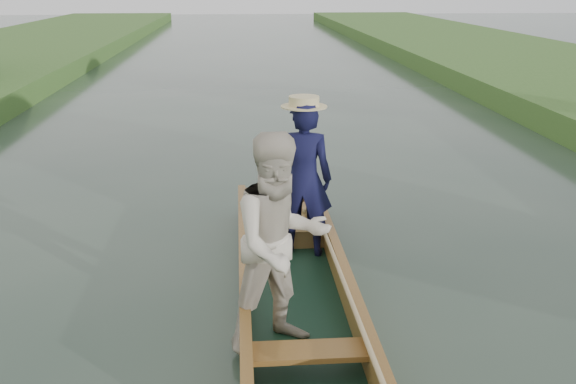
{
  "coord_description": "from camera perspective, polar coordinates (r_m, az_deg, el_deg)",
  "views": [
    {
      "loc": [
        -0.52,
        -6.13,
        3.18
      ],
      "look_at": [
        0.0,
        0.6,
        0.95
      ],
      "focal_mm": 40.0,
      "sensor_mm": 36.0,
      "label": 1
    }
  ],
  "objects": [
    {
      "name": "ground",
      "position": [
        6.93,
        0.39,
        -9.05
      ],
      "size": [
        120.0,
        120.0,
        0.0
      ],
      "primitive_type": "plane",
      "color": "#283D30",
      "rests_on": "ground"
    },
    {
      "name": "punt",
      "position": [
        6.41,
        0.19,
        -4.08
      ],
      "size": [
        1.35,
        5.0,
        2.02
      ],
      "color": "black",
      "rests_on": "ground"
    },
    {
      "name": "trees_far",
      "position": [
        14.63,
        -4.12,
        15.44
      ],
      "size": [
        21.68,
        11.36,
        4.23
      ],
      "color": "#47331E",
      "rests_on": "ground"
    }
  ]
}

